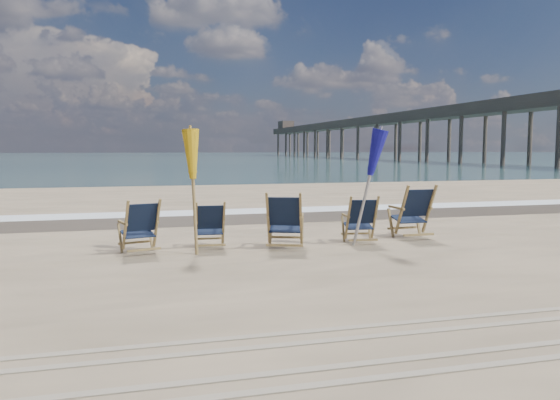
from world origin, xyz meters
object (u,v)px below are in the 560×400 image
(umbrella_blue, at_px, (366,157))
(beach_chair_2, at_px, (301,221))
(beach_chair_4, at_px, (429,211))
(fishing_pier, at_px, (392,131))
(beach_chair_1, at_px, (224,225))
(beach_chair_3, at_px, (375,219))
(umbrella_yellow, at_px, (193,161))
(beach_chair_0, at_px, (157,225))

(umbrella_blue, bearing_deg, beach_chair_2, -175.73)
(beach_chair_4, relative_size, fishing_pier, 0.01)
(beach_chair_1, relative_size, beach_chair_2, 0.84)
(beach_chair_3, bearing_deg, beach_chair_4, -160.88)
(beach_chair_2, xyz_separation_m, fishing_pier, (37.66, 71.99, 4.12))
(beach_chair_4, relative_size, umbrella_yellow, 0.52)
(umbrella_yellow, bearing_deg, beach_chair_2, -5.51)
(beach_chair_3, bearing_deg, beach_chair_0, 5.27)
(beach_chair_0, relative_size, umbrella_blue, 0.44)
(beach_chair_4, height_order, umbrella_blue, umbrella_blue)
(umbrella_yellow, relative_size, umbrella_blue, 0.97)
(beach_chair_1, bearing_deg, beach_chair_3, 178.25)
(beach_chair_0, bearing_deg, beach_chair_2, 154.70)
(beach_chair_2, bearing_deg, umbrella_yellow, 14.99)
(beach_chair_3, relative_size, umbrella_yellow, 0.44)
(beach_chair_1, height_order, beach_chair_3, beach_chair_3)
(umbrella_blue, relative_size, fishing_pier, 0.02)
(fishing_pier, bearing_deg, beach_chair_0, -119.30)
(umbrella_yellow, xyz_separation_m, umbrella_blue, (3.17, -0.08, 0.06))
(umbrella_blue, bearing_deg, beach_chair_0, 175.08)
(beach_chair_0, distance_m, umbrella_yellow, 1.31)
(beach_chair_3, relative_size, fishing_pier, 0.01)
(beach_chair_4, bearing_deg, umbrella_yellow, 2.87)
(beach_chair_4, distance_m, fishing_pier, 79.55)
(beach_chair_2, bearing_deg, umbrella_blue, -155.24)
(beach_chair_2, xyz_separation_m, beach_chair_3, (1.57, 0.28, -0.06))
(beach_chair_4, height_order, fishing_pier, fishing_pier)
(beach_chair_0, xyz_separation_m, beach_chair_1, (1.19, 0.10, -0.04))
(beach_chair_2, bearing_deg, fishing_pier, -97.13)
(beach_chair_1, distance_m, fishing_pier, 81.51)
(beach_chair_4, bearing_deg, beach_chair_3, 10.21)
(beach_chair_1, xyz_separation_m, fishing_pier, (38.97, 71.46, 4.21))
(beach_chair_3, bearing_deg, fishing_pier, -109.46)
(beach_chair_4, bearing_deg, beach_chair_0, -0.21)
(beach_chair_0, height_order, beach_chair_4, beach_chair_4)
(beach_chair_3, xyz_separation_m, beach_chair_4, (1.32, 0.28, 0.09))
(beach_chair_0, xyz_separation_m, beach_chair_3, (4.07, -0.14, -0.02))
(beach_chair_4, xyz_separation_m, umbrella_blue, (-1.60, -0.46, 1.11))
(beach_chair_0, xyz_separation_m, beach_chair_4, (5.39, 0.14, 0.07))
(fishing_pier, bearing_deg, beach_chair_1, -118.61)
(umbrella_yellow, bearing_deg, beach_chair_3, 1.65)
(fishing_pier, bearing_deg, beach_chair_3, -116.72)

